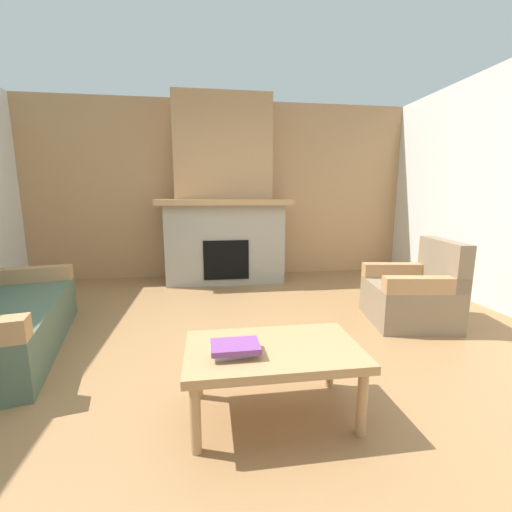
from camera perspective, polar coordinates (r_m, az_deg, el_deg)
name	(u,v)px	position (r m, az deg, el deg)	size (l,w,h in m)	color
ground	(243,361)	(2.77, -2.23, -17.40)	(9.00, 9.00, 0.00)	olive
wall_back_wood_panel	(223,191)	(5.44, -5.71, 10.94)	(6.00, 0.12, 2.70)	tan
fireplace	(224,204)	(5.07, -5.48, 8.89)	(1.90, 0.82, 2.70)	gray
armchair	(414,294)	(3.78, 25.28, -5.91)	(0.87, 0.87, 0.85)	#847056
coffee_table	(273,356)	(2.02, 2.93, -16.56)	(1.00, 0.60, 0.43)	tan
book_stack_near_edge	(234,348)	(1.90, -3.72, -15.37)	(0.27, 0.21, 0.06)	beige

